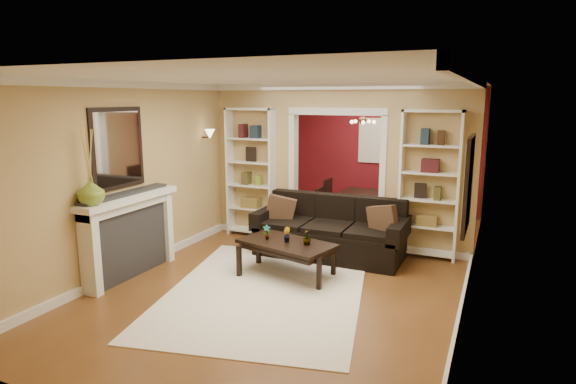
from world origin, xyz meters
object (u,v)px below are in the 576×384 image
at_px(bookshelf_left, 251,173).
at_px(dining_table, 360,210).
at_px(bookshelf_right, 429,185).
at_px(fireplace, 131,236).
at_px(coffee_table, 287,259).
at_px(sofa, 330,228).

relative_size(bookshelf_left, dining_table, 1.37).
xyz_separation_m(bookshelf_left, bookshelf_right, (3.10, 0.00, 0.00)).
xyz_separation_m(bookshelf_left, fireplace, (-0.54, -2.53, -0.57)).
relative_size(fireplace, dining_table, 1.01).
relative_size(coffee_table, fireplace, 0.77).
xyz_separation_m(coffee_table, bookshelf_right, (1.67, 1.65, 0.90)).
xyz_separation_m(fireplace, dining_table, (2.15, 4.02, -0.29)).
distance_m(coffee_table, bookshelf_left, 2.36).
bearing_deg(dining_table, fireplace, 151.83).
distance_m(coffee_table, bookshelf_right, 2.51).
bearing_deg(sofa, fireplace, -138.89).
distance_m(coffee_table, dining_table, 3.15).
xyz_separation_m(bookshelf_left, dining_table, (1.61, 1.49, -0.86)).
bearing_deg(coffee_table, dining_table, 101.22).
bearing_deg(bookshelf_right, coffee_table, -135.36).
bearing_deg(coffee_table, bookshelf_left, 145.53).
xyz_separation_m(bookshelf_right, fireplace, (-3.64, -2.53, -0.57)).
bearing_deg(sofa, coffee_table, -103.89).
bearing_deg(fireplace, sofa, 41.11).
bearing_deg(dining_table, bookshelf_left, 132.78).
xyz_separation_m(coffee_table, bookshelf_left, (-1.43, 1.65, 0.90)).
height_order(sofa, coffee_table, sofa).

